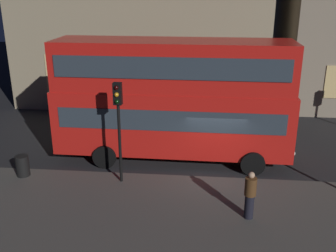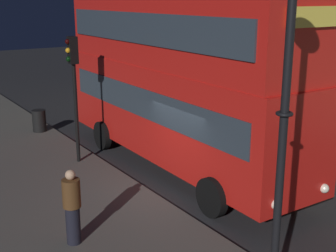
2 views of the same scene
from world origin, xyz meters
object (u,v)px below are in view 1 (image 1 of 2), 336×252
object	(u,v)px
double_decker_bus	(173,95)
traffic_light_near_kerb	(118,112)
pedestrian	(250,195)
litter_bin	(23,166)

from	to	relation	value
double_decker_bus	traffic_light_near_kerb	distance (m)	3.29
traffic_light_near_kerb	pedestrian	world-z (taller)	traffic_light_near_kerb
traffic_light_near_kerb	double_decker_bus	bearing A→B (deg)	57.47
double_decker_bus	traffic_light_near_kerb	world-z (taller)	double_decker_bus
litter_bin	pedestrian	bearing A→B (deg)	-14.28
double_decker_bus	traffic_light_near_kerb	size ratio (longest dim) A/B	2.59
traffic_light_near_kerb	pedestrian	size ratio (longest dim) A/B	2.38
double_decker_bus	pedestrian	world-z (taller)	double_decker_bus
litter_bin	traffic_light_near_kerb	bearing A→B (deg)	-1.64
traffic_light_near_kerb	litter_bin	size ratio (longest dim) A/B	4.64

